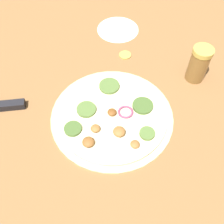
% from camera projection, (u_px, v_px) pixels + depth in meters
% --- Properties ---
extents(ground_plane, '(3.00, 3.00, 0.00)m').
position_uv_depth(ground_plane, '(112.00, 116.00, 0.61)').
color(ground_plane, olive).
extents(pizza, '(0.28, 0.28, 0.03)m').
position_uv_depth(pizza, '(112.00, 115.00, 0.60)').
color(pizza, beige).
rests_on(pizza, ground_plane).
extents(spice_jar, '(0.05, 0.05, 0.10)m').
position_uv_depth(spice_jar, '(199.00, 64.00, 0.64)').
color(spice_jar, olive).
rests_on(spice_jar, ground_plane).
extents(loose_cap, '(0.03, 0.03, 0.01)m').
position_uv_depth(loose_cap, '(125.00, 55.00, 0.72)').
color(loose_cap, gold).
rests_on(loose_cap, ground_plane).
extents(flour_patch, '(0.12, 0.12, 0.00)m').
position_uv_depth(flour_patch, '(118.00, 29.00, 0.79)').
color(flour_patch, white).
rests_on(flour_patch, ground_plane).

